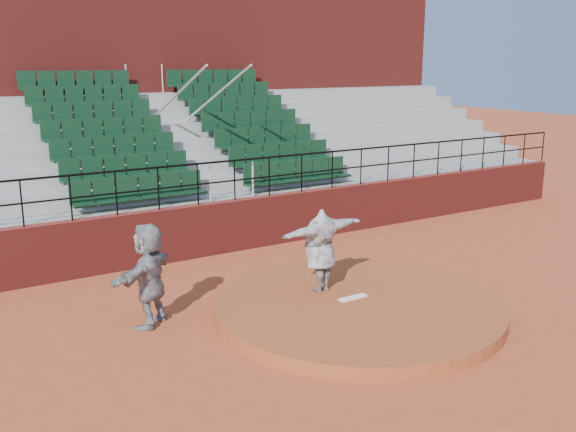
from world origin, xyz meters
name	(u,v)px	position (x,y,z in m)	size (l,w,h in m)	color
ground	(357,313)	(0.00, 0.00, 0.00)	(90.00, 90.00, 0.00)	#AC4727
pitchers_mound	(358,307)	(0.00, 0.00, 0.12)	(5.50, 5.50, 0.25)	#9C4923
pitching_rubber	(353,298)	(0.00, 0.15, 0.27)	(0.60, 0.15, 0.03)	white
boundary_wall	(236,225)	(0.00, 5.00, 0.65)	(24.00, 0.30, 1.30)	maroon
wall_railing	(234,171)	(0.00, 5.00, 2.03)	(24.04, 0.05, 1.03)	black
seating_deck	(178,173)	(0.00, 8.65, 1.44)	(24.00, 5.97, 4.63)	gray
press_box_facade	(130,96)	(0.00, 12.60, 3.55)	(24.00, 3.00, 7.10)	maroon
pitcher	(320,250)	(-0.29, 0.85, 1.08)	(2.05, 0.56, 1.67)	black
fielder	(149,275)	(-3.53, 1.59, 0.96)	(1.77, 0.56, 1.91)	black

